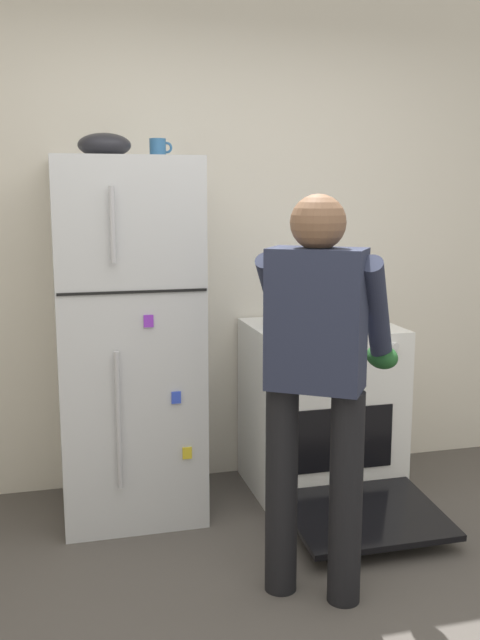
{
  "coord_description": "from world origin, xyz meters",
  "views": [
    {
      "loc": [
        -0.83,
        -2.0,
        1.61
      ],
      "look_at": [
        0.04,
        1.32,
        1.0
      ],
      "focal_mm": 40.82,
      "sensor_mm": 36.0,
      "label": 1
    }
  ],
  "objects_px": {
    "refrigerator": "(127,339)",
    "pepper_mill": "(359,300)",
    "coffee_mug": "(158,148)",
    "stove_range": "(321,410)",
    "red_pot": "(297,314)",
    "mixing_bowl": "(104,145)",
    "person_cook": "(318,363)"
  },
  "relations": [
    {
      "from": "coffee_mug",
      "to": "pepper_mill",
      "type": "height_order",
      "value": "coffee_mug"
    },
    {
      "from": "refrigerator",
      "to": "stove_range",
      "type": "height_order",
      "value": "refrigerator"
    },
    {
      "from": "red_pot",
      "to": "coffee_mug",
      "type": "bearing_deg",
      "value": 171.75
    },
    {
      "from": "pepper_mill",
      "to": "mixing_bowl",
      "type": "bearing_deg",
      "value": -171.94
    },
    {
      "from": "coffee_mug",
      "to": "pepper_mill",
      "type": "relative_size",
      "value": 0.66
    },
    {
      "from": "coffee_mug",
      "to": "pepper_mill",
      "type": "distance_m",
      "value": 1.42
    },
    {
      "from": "stove_range",
      "to": "coffee_mug",
      "type": "xyz_separation_m",
      "value": [
        -0.85,
        0.07,
        1.37
      ]
    },
    {
      "from": "person_cook",
      "to": "mixing_bowl",
      "type": "relative_size",
      "value": 6.38
    },
    {
      "from": "stove_range",
      "to": "person_cook",
      "type": "distance_m",
      "value": 1.17
    },
    {
      "from": "red_pot",
      "to": "mixing_bowl",
      "type": "relative_size",
      "value": 1.35
    },
    {
      "from": "stove_range",
      "to": "red_pot",
      "type": "distance_m",
      "value": 0.56
    },
    {
      "from": "person_cook",
      "to": "pepper_mill",
      "type": "distance_m",
      "value": 1.39
    },
    {
      "from": "red_pot",
      "to": "pepper_mill",
      "type": "bearing_deg",
      "value": 28.52
    },
    {
      "from": "pepper_mill",
      "to": "mixing_bowl",
      "type": "relative_size",
      "value": 0.68
    },
    {
      "from": "stove_range",
      "to": "mixing_bowl",
      "type": "distance_m",
      "value": 1.77
    },
    {
      "from": "refrigerator",
      "to": "pepper_mill",
      "type": "height_order",
      "value": "refrigerator"
    },
    {
      "from": "refrigerator",
      "to": "person_cook",
      "type": "height_order",
      "value": "refrigerator"
    },
    {
      "from": "person_cook",
      "to": "pepper_mill",
      "type": "height_order",
      "value": "person_cook"
    },
    {
      "from": "red_pot",
      "to": "mixing_bowl",
      "type": "height_order",
      "value": "mixing_bowl"
    },
    {
      "from": "stove_range",
      "to": "coffee_mug",
      "type": "distance_m",
      "value": 1.61
    },
    {
      "from": "refrigerator",
      "to": "red_pot",
      "type": "bearing_deg",
      "value": -3.26
    },
    {
      "from": "stove_range",
      "to": "red_pot",
      "type": "bearing_deg",
      "value": -168.66
    },
    {
      "from": "refrigerator",
      "to": "red_pot",
      "type": "distance_m",
      "value": 0.88
    },
    {
      "from": "coffee_mug",
      "to": "mixing_bowl",
      "type": "height_order",
      "value": "mixing_bowl"
    },
    {
      "from": "refrigerator",
      "to": "stove_range",
      "type": "bearing_deg",
      "value": -0.98
    },
    {
      "from": "stove_range",
      "to": "pepper_mill",
      "type": "xyz_separation_m",
      "value": [
        0.3,
        0.22,
        0.55
      ]
    },
    {
      "from": "stove_range",
      "to": "refrigerator",
      "type": "bearing_deg",
      "value": 179.02
    },
    {
      "from": "stove_range",
      "to": "coffee_mug",
      "type": "height_order",
      "value": "coffee_mug"
    },
    {
      "from": "person_cook",
      "to": "red_pot",
      "type": "xyz_separation_m",
      "value": [
        0.24,
        0.95,
        0.03
      ]
    },
    {
      "from": "stove_range",
      "to": "person_cook",
      "type": "bearing_deg",
      "value": -112.35
    },
    {
      "from": "red_pot",
      "to": "mixing_bowl",
      "type": "bearing_deg",
      "value": 176.99
    },
    {
      "from": "red_pot",
      "to": "pepper_mill",
      "type": "xyz_separation_m",
      "value": [
        0.46,
        0.25,
        0.02
      ]
    }
  ]
}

